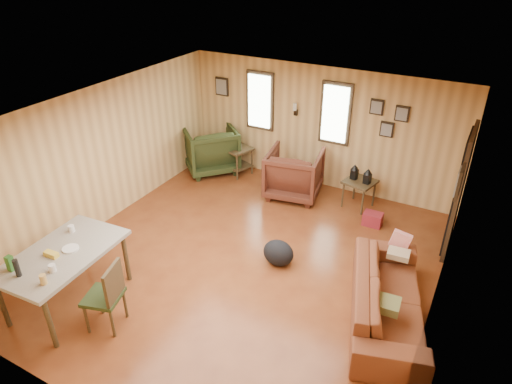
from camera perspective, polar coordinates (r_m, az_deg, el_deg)
room at (r=6.68m, az=0.76°, el=0.36°), size 5.54×6.04×2.44m
sofa at (r=6.25m, az=16.29°, el=-11.85°), size 1.27×2.35×0.88m
recliner_brown at (r=8.78m, az=4.79°, el=2.60°), size 1.14×1.09×1.02m
recliner_green at (r=9.79m, az=-5.72°, el=5.61°), size 1.42×1.43×1.07m
end_table at (r=9.66m, az=-2.39°, el=4.56°), size 0.71×0.67×0.73m
side_table at (r=8.54m, az=12.90°, el=1.52°), size 0.62×0.62×0.83m
cooler at (r=8.26m, az=14.37°, el=-3.30°), size 0.33×0.23×0.23m
backpack at (r=7.04m, az=2.81°, el=-7.61°), size 0.51×0.40×0.42m
sofa_pillows at (r=6.47m, az=16.73°, el=-9.70°), size 0.48×1.56×0.32m
dining_table at (r=6.55m, az=-23.14°, el=-7.57°), size 1.07×1.68×1.07m
dining_chair at (r=6.12m, az=-18.06°, el=-11.94°), size 0.54×0.54×0.97m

